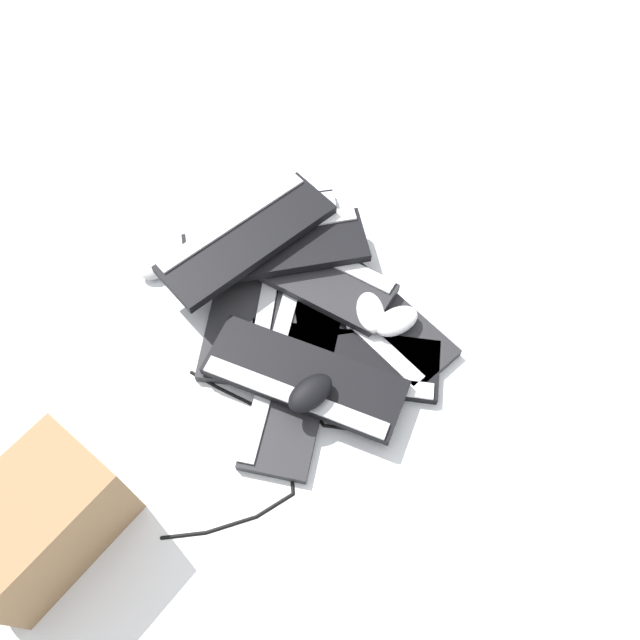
{
  "coord_description": "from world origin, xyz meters",
  "views": [
    {
      "loc": [
        0.7,
        -0.28,
        1.29
      ],
      "look_at": [
        0.06,
        0.02,
        0.06
      ],
      "focal_mm": 35.0,
      "sensor_mm": 36.0,
      "label": 1
    }
  ],
  "objects_px": {
    "keyboard_1": "(370,311)",
    "mouse_0": "(396,321)",
    "keyboard_3": "(246,300)",
    "keyboard_8": "(246,238)",
    "mouse_1": "(310,393)",
    "keyboard_5": "(304,378)",
    "mouse_3": "(370,312)",
    "keyboard_4": "(293,380)",
    "keyboard_0": "(342,361)",
    "mouse_2": "(160,265)",
    "keyboard_7": "(275,247)",
    "keyboard_6": "(305,270)",
    "cardboard_box": "(39,522)",
    "keyboard_2": "(318,262)"
  },
  "relations": [
    {
      "from": "mouse_2",
      "to": "keyboard_6",
      "type": "bearing_deg",
      "value": -42.44
    },
    {
      "from": "mouse_1",
      "to": "mouse_3",
      "type": "height_order",
      "value": "mouse_1"
    },
    {
      "from": "keyboard_3",
      "to": "cardboard_box",
      "type": "distance_m",
      "value": 0.65
    },
    {
      "from": "cardboard_box",
      "to": "keyboard_3",
      "type": "bearing_deg",
      "value": 122.68
    },
    {
      "from": "keyboard_8",
      "to": "mouse_1",
      "type": "relative_size",
      "value": 4.22
    },
    {
      "from": "keyboard_0",
      "to": "mouse_2",
      "type": "bearing_deg",
      "value": -145.74
    },
    {
      "from": "keyboard_5",
      "to": "mouse_1",
      "type": "bearing_deg",
      "value": -10.03
    },
    {
      "from": "keyboard_3",
      "to": "keyboard_1",
      "type": "bearing_deg",
      "value": 58.59
    },
    {
      "from": "keyboard_5",
      "to": "mouse_2",
      "type": "bearing_deg",
      "value": -156.62
    },
    {
      "from": "keyboard_8",
      "to": "cardboard_box",
      "type": "bearing_deg",
      "value": -52.68
    },
    {
      "from": "mouse_0",
      "to": "cardboard_box",
      "type": "distance_m",
      "value": 0.84
    },
    {
      "from": "keyboard_2",
      "to": "keyboard_5",
      "type": "height_order",
      "value": "keyboard_5"
    },
    {
      "from": "keyboard_5",
      "to": "mouse_3",
      "type": "height_order",
      "value": "mouse_3"
    },
    {
      "from": "mouse_2",
      "to": "cardboard_box",
      "type": "bearing_deg",
      "value": -138.2
    },
    {
      "from": "cardboard_box",
      "to": "keyboard_5",
      "type": "bearing_deg",
      "value": 98.28
    },
    {
      "from": "keyboard_3",
      "to": "mouse_1",
      "type": "distance_m",
      "value": 0.32
    },
    {
      "from": "keyboard_4",
      "to": "keyboard_5",
      "type": "relative_size",
      "value": 1.04
    },
    {
      "from": "keyboard_3",
      "to": "keyboard_8",
      "type": "distance_m",
      "value": 0.15
    },
    {
      "from": "mouse_2",
      "to": "mouse_3",
      "type": "xyz_separation_m",
      "value": [
        0.36,
        0.4,
        0.03
      ]
    },
    {
      "from": "keyboard_5",
      "to": "mouse_3",
      "type": "distance_m",
      "value": 0.22
    },
    {
      "from": "keyboard_7",
      "to": "cardboard_box",
      "type": "distance_m",
      "value": 0.78
    },
    {
      "from": "cardboard_box",
      "to": "mouse_1",
      "type": "bearing_deg",
      "value": 93.22
    },
    {
      "from": "keyboard_8",
      "to": "mouse_1",
      "type": "bearing_deg",
      "value": -3.61
    },
    {
      "from": "keyboard_5",
      "to": "cardboard_box",
      "type": "height_order",
      "value": "cardboard_box"
    },
    {
      "from": "keyboard_7",
      "to": "mouse_1",
      "type": "relative_size",
      "value": 4.21
    },
    {
      "from": "keyboard_0",
      "to": "keyboard_4",
      "type": "bearing_deg",
      "value": -92.15
    },
    {
      "from": "keyboard_5",
      "to": "mouse_2",
      "type": "relative_size",
      "value": 3.87
    },
    {
      "from": "keyboard_6",
      "to": "mouse_2",
      "type": "relative_size",
      "value": 4.08
    },
    {
      "from": "mouse_0",
      "to": "mouse_1",
      "type": "distance_m",
      "value": 0.28
    },
    {
      "from": "keyboard_3",
      "to": "keyboard_4",
      "type": "relative_size",
      "value": 1.03
    },
    {
      "from": "keyboard_3",
      "to": "mouse_0",
      "type": "relative_size",
      "value": 4.12
    },
    {
      "from": "keyboard_4",
      "to": "keyboard_6",
      "type": "height_order",
      "value": "keyboard_6"
    },
    {
      "from": "keyboard_7",
      "to": "mouse_0",
      "type": "relative_size",
      "value": 4.21
    },
    {
      "from": "keyboard_5",
      "to": "mouse_2",
      "type": "height_order",
      "value": "keyboard_5"
    },
    {
      "from": "mouse_0",
      "to": "keyboard_3",
      "type": "bearing_deg",
      "value": 136.42
    },
    {
      "from": "keyboard_2",
      "to": "keyboard_3",
      "type": "relative_size",
      "value": 1.02
    },
    {
      "from": "mouse_3",
      "to": "keyboard_8",
      "type": "bearing_deg",
      "value": -127.62
    },
    {
      "from": "keyboard_1",
      "to": "mouse_0",
      "type": "distance_m",
      "value": 0.08
    },
    {
      "from": "keyboard_6",
      "to": "cardboard_box",
      "type": "bearing_deg",
      "value": -63.66
    },
    {
      "from": "keyboard_0",
      "to": "mouse_3",
      "type": "bearing_deg",
      "value": 123.13
    },
    {
      "from": "keyboard_1",
      "to": "keyboard_4",
      "type": "relative_size",
      "value": 1.05
    },
    {
      "from": "keyboard_5",
      "to": "mouse_0",
      "type": "height_order",
      "value": "mouse_0"
    },
    {
      "from": "keyboard_3",
      "to": "keyboard_5",
      "type": "distance_m",
      "value": 0.27
    },
    {
      "from": "keyboard_6",
      "to": "mouse_3",
      "type": "xyz_separation_m",
      "value": [
        0.18,
        0.08,
        0.01
      ]
    },
    {
      "from": "keyboard_5",
      "to": "mouse_0",
      "type": "xyz_separation_m",
      "value": [
        -0.04,
        0.25,
        0.01
      ]
    },
    {
      "from": "keyboard_6",
      "to": "keyboard_0",
      "type": "bearing_deg",
      "value": -5.03
    },
    {
      "from": "keyboard_1",
      "to": "keyboard_7",
      "type": "xyz_separation_m",
      "value": [
        -0.23,
        -0.14,
        0.06
      ]
    },
    {
      "from": "keyboard_0",
      "to": "mouse_2",
      "type": "height_order",
      "value": "mouse_2"
    },
    {
      "from": "keyboard_3",
      "to": "mouse_1",
      "type": "relative_size",
      "value": 4.12
    },
    {
      "from": "cardboard_box",
      "to": "mouse_2",
      "type": "bearing_deg",
      "value": 144.04
    }
  ]
}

